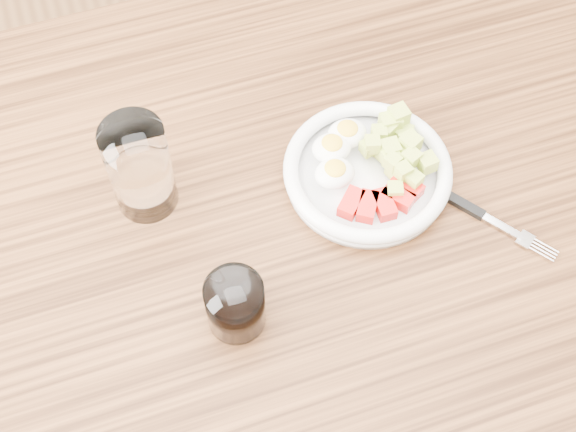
# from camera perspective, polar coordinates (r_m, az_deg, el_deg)

# --- Properties ---
(ground) EXTENTS (4.00, 4.00, 0.00)m
(ground) POSITION_cam_1_polar(r_m,az_deg,el_deg) (1.69, 0.44, -14.18)
(ground) COLOR brown
(ground) RESTS_ON ground
(dining_table) EXTENTS (1.50, 0.90, 0.77)m
(dining_table) POSITION_cam_1_polar(r_m,az_deg,el_deg) (1.06, 0.69, -3.89)
(dining_table) COLOR brown
(dining_table) RESTS_ON ground
(bowl) EXTENTS (0.21, 0.21, 0.05)m
(bowl) POSITION_cam_1_polar(r_m,az_deg,el_deg) (1.00, 5.67, 3.39)
(bowl) COLOR white
(bowl) RESTS_ON dining_table
(fork) EXTENTS (0.12, 0.16, 0.01)m
(fork) POSITION_cam_1_polar(r_m,az_deg,el_deg) (1.01, 12.79, 0.54)
(fork) COLOR black
(fork) RESTS_ON dining_table
(water_glass) EXTENTS (0.08, 0.08, 0.13)m
(water_glass) POSITION_cam_1_polar(r_m,az_deg,el_deg) (0.96, -10.50, 3.40)
(water_glass) COLOR white
(water_glass) RESTS_ON dining_table
(coffee_glass) EXTENTS (0.07, 0.07, 0.08)m
(coffee_glass) POSITION_cam_1_polar(r_m,az_deg,el_deg) (0.89, -3.77, -6.33)
(coffee_glass) COLOR white
(coffee_glass) RESTS_ON dining_table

